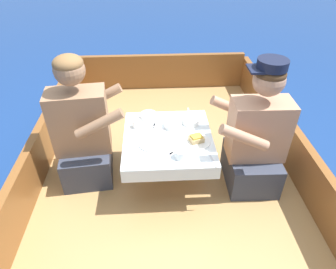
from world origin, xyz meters
TOP-DOWN VIEW (x-y plane):
  - ground_plane at (0.00, 0.00)m, footprint 60.00×60.00m
  - boat_deck at (0.00, 0.00)m, footprint 2.06×3.16m
  - gunwale_port at (-1.00, 0.00)m, footprint 0.06×3.16m
  - gunwale_starboard at (1.00, 0.00)m, footprint 0.06×3.16m
  - bow_coaming at (0.00, 1.55)m, footprint 1.94×0.06m
  - cockpit_table at (0.00, -0.00)m, footprint 0.64×0.69m
  - person_port at (-0.62, 0.08)m, footprint 0.55×0.48m
  - person_starboard at (0.62, -0.08)m, footprint 0.53×0.45m
  - plate_sandwich at (0.19, -0.08)m, footprint 0.20×0.20m
  - plate_bread at (-0.12, -0.08)m, footprint 0.19×0.19m
  - sandwich at (0.19, -0.08)m, footprint 0.11×0.10m
  - bowl_port_near at (0.04, 0.13)m, footprint 0.14×0.14m
  - bowl_starboard_near at (-0.14, 0.25)m, footprint 0.13×0.13m
  - bowl_center_far at (0.19, 0.17)m, footprint 0.13×0.13m
  - coffee_cup_port at (-0.23, 0.14)m, footprint 0.09×0.07m
  - coffee_cup_starboard at (0.07, -0.23)m, footprint 0.11×0.08m
  - utensil_fork_starboard at (-0.11, 0.10)m, footprint 0.06×0.17m
  - utensil_knife_port at (0.27, -0.27)m, footprint 0.04×0.17m
  - utensil_spoon_starboard at (-0.08, 0.11)m, footprint 0.17×0.05m
  - utensil_spoon_port at (0.17, 0.29)m, footprint 0.16×0.09m
  - utensil_fork_port at (-0.03, -0.23)m, footprint 0.14×0.13m
  - utensil_knife_starboard at (0.19, 0.30)m, footprint 0.02×0.17m

SIDE VIEW (x-z plane):
  - ground_plane at x=0.00m, z-range 0.00..0.00m
  - boat_deck at x=0.00m, z-range 0.00..0.24m
  - gunwale_port at x=-1.00m, z-range 0.24..0.60m
  - gunwale_starboard at x=1.00m, z-range 0.24..0.60m
  - bow_coaming at x=0.00m, z-range 0.24..0.65m
  - cockpit_table at x=0.00m, z-range 0.40..0.79m
  - utensil_fork_starboard at x=-0.11m, z-range 0.64..0.64m
  - utensil_knife_port at x=0.27m, z-range 0.64..0.64m
  - utensil_fork_port at x=-0.03m, z-range 0.64..0.64m
  - utensil_knife_starboard at x=0.19m, z-range 0.64..0.64m
  - utensil_spoon_starboard at x=-0.08m, z-range 0.64..0.64m
  - utensil_spoon_port at x=0.17m, z-range 0.64..0.64m
  - plate_bread at x=-0.12m, z-range 0.64..0.65m
  - plate_sandwich at x=0.19m, z-range 0.64..0.65m
  - person_starboard at x=0.62m, z-range 0.15..1.14m
  - person_port at x=-0.62m, z-range 0.15..1.14m
  - bowl_port_near at x=0.04m, z-range 0.64..0.68m
  - bowl_starboard_near at x=-0.14m, z-range 0.64..0.68m
  - bowl_center_far at x=0.19m, z-range 0.64..0.68m
  - coffee_cup_starboard at x=0.07m, z-range 0.64..0.69m
  - coffee_cup_port at x=-0.23m, z-range 0.64..0.69m
  - sandwich at x=0.19m, z-range 0.65..0.69m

